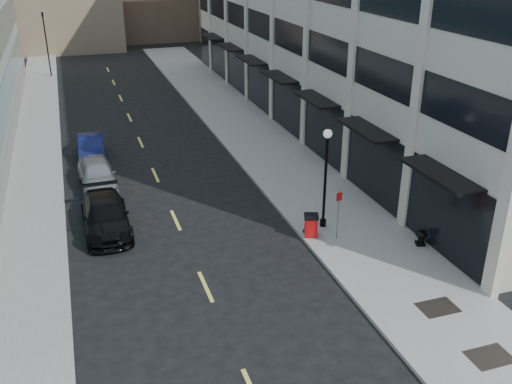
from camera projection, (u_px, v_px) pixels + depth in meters
sidewalk_right at (278, 159)px, 34.62m from camera, size 5.00×80.00×0.15m
sidewalk_left at (34, 188)px, 30.59m from camera, size 3.00×80.00×0.15m
grate_mid at (490, 357)px, 18.16m from camera, size 1.40×1.00×0.01m
grate_far at (438, 307)px, 20.59m from camera, size 1.40×1.00×0.01m
road_centerline at (165, 196)px, 29.89m from camera, size 0.15×68.20×0.01m
traffic_signal at (43, 16)px, 52.83m from camera, size 0.66×0.66×6.98m
car_black_pickup at (106, 216)px, 26.07m from camera, size 2.10×5.07×1.47m
car_silver_sedan at (97, 174)px, 30.52m from camera, size 2.07×4.65×1.55m
car_blue_sedan at (92, 147)px, 34.69m from camera, size 1.68×4.35×1.41m
trash_bin at (311, 225)px, 25.34m from camera, size 0.81×0.81×1.03m
lamppost at (326, 170)px, 25.28m from camera, size 0.40×0.40×4.79m
sign_post at (338, 207)px, 24.71m from camera, size 0.28×0.08×2.39m
urn_planter at (421, 236)px, 24.64m from camera, size 0.51×0.51×0.71m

